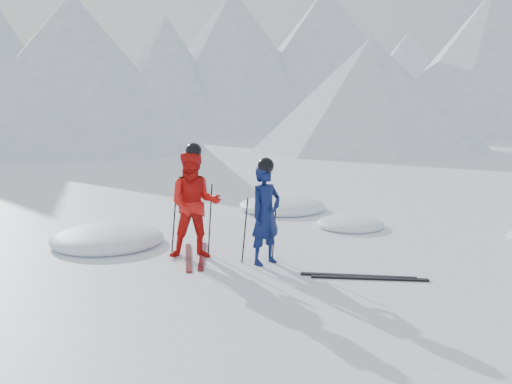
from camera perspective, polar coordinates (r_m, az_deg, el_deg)
name	(u,v)px	position (r m, az deg, el deg)	size (l,w,h in m)	color
ground	(365,254)	(9.51, 11.36, -6.44)	(160.00, 160.00, 0.00)	white
mountain_range	(200,54)	(44.63, -5.90, 14.26)	(106.15, 62.94, 15.53)	#B2BCD1
skier_blue	(266,215)	(8.61, 1.03, -2.40)	(0.58, 0.38, 1.60)	#0B1647
skier_red	(195,204)	(9.00, -6.48, -1.29)	(0.88, 0.69, 1.81)	red
pole_blue_left	(245,230)	(8.71, -1.18, -4.06)	(0.02, 0.02, 1.07)	black
pole_blue_right	(275,227)	(8.99, 1.96, -3.67)	(0.02, 0.02, 1.07)	black
pole_red_left	(174,220)	(9.24, -8.61, -2.97)	(0.02, 0.02, 1.21)	black
pole_red_right	(210,219)	(9.27, -4.85, -2.87)	(0.02, 0.02, 1.21)	black
ski_worn_left	(188,257)	(9.18, -7.12, -6.81)	(0.09, 1.70, 0.03)	black
ski_worn_right	(202,256)	(9.23, -5.65, -6.70)	(0.09, 1.70, 0.03)	black
ski_loose_a	(358,276)	(8.26, 10.70, -8.68)	(0.09, 1.70, 0.03)	black
ski_loose_b	(369,278)	(8.19, 11.84, -8.88)	(0.09, 1.70, 0.03)	black
snow_lumps	(252,226)	(11.55, -0.39, -3.55)	(9.36, 6.24, 0.46)	white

